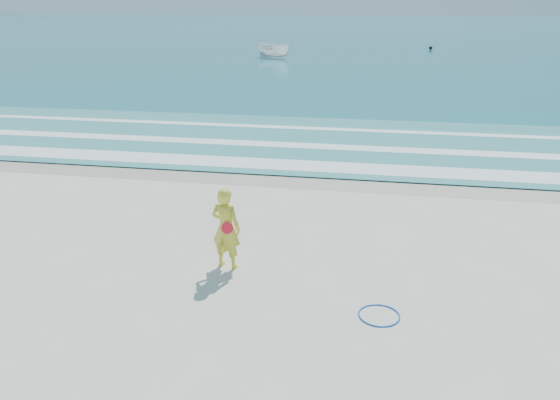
# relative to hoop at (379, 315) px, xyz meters

# --- Properties ---
(ground) EXTENTS (400.00, 400.00, 0.00)m
(ground) POSITION_rel_hoop_xyz_m (-2.67, -0.52, -0.01)
(ground) COLOR silver
(ground) RESTS_ON ground
(wet_sand) EXTENTS (400.00, 2.40, 0.00)m
(wet_sand) POSITION_rel_hoop_xyz_m (-2.67, 8.48, -0.01)
(wet_sand) COLOR #B2A893
(wet_sand) RESTS_ON ground
(ocean) EXTENTS (400.00, 190.00, 0.04)m
(ocean) POSITION_rel_hoop_xyz_m (-2.67, 104.48, 0.01)
(ocean) COLOR #19727F
(ocean) RESTS_ON ground
(shallow) EXTENTS (400.00, 10.00, 0.01)m
(shallow) POSITION_rel_hoop_xyz_m (-2.67, 13.48, 0.03)
(shallow) COLOR #59B7AD
(shallow) RESTS_ON ocean
(foam_near) EXTENTS (400.00, 1.40, 0.01)m
(foam_near) POSITION_rel_hoop_xyz_m (-2.67, 9.78, 0.04)
(foam_near) COLOR white
(foam_near) RESTS_ON shallow
(foam_mid) EXTENTS (400.00, 0.90, 0.01)m
(foam_mid) POSITION_rel_hoop_xyz_m (-2.67, 12.68, 0.04)
(foam_mid) COLOR white
(foam_mid) RESTS_ON shallow
(foam_far) EXTENTS (400.00, 0.60, 0.01)m
(foam_far) POSITION_rel_hoop_xyz_m (-2.67, 15.98, 0.04)
(foam_far) COLOR white
(foam_far) RESTS_ON shallow
(hoop) EXTENTS (0.98, 0.98, 0.03)m
(hoop) POSITION_rel_hoop_xyz_m (0.00, 0.00, 0.00)
(hoop) COLOR blue
(hoop) RESTS_ON ground
(boat) EXTENTS (4.48, 3.20, 1.62)m
(boat) POSITION_rel_hoop_xyz_m (-11.19, 48.15, 0.84)
(boat) COLOR white
(boat) RESTS_ON ocean
(buoy) EXTENTS (0.43, 0.43, 0.43)m
(buoy) POSITION_rel_hoop_xyz_m (5.73, 61.11, 0.24)
(buoy) COLOR black
(buoy) RESTS_ON ocean
(woman) EXTENTS (0.80, 0.62, 1.94)m
(woman) POSITION_rel_hoop_xyz_m (-3.50, 1.53, 0.96)
(woman) COLOR yellow
(woman) RESTS_ON ground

